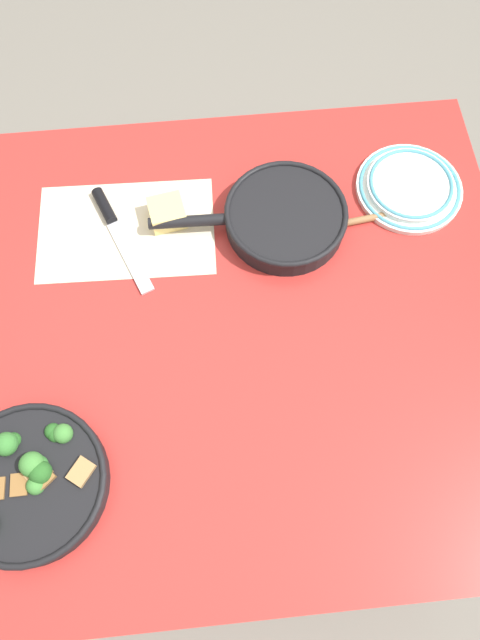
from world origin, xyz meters
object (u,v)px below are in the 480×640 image
(skillet_eggs, at_px, (284,217))
(cheese_block, at_px, (167,213))
(dinner_plate_stack, at_px, (410,186))
(skillet_broccoli, at_px, (25,482))
(grater_knife, at_px, (114,225))
(wooden_spoon, at_px, (347,222))

(skillet_eggs, height_order, cheese_block, skillet_eggs)
(cheese_block, relative_size, dinner_plate_stack, 0.36)
(skillet_broccoli, height_order, grater_knife, skillet_broccoli)
(skillet_broccoli, distance_m, grater_knife, 0.53)
(cheese_block, bearing_deg, dinner_plate_stack, 2.56)
(wooden_spoon, bearing_deg, skillet_broccoli, 29.00)
(wooden_spoon, bearing_deg, skillet_eggs, -13.12)
(skillet_broccoli, bearing_deg, wooden_spoon, -168.47)
(grater_knife, xyz_separation_m, dinner_plate_stack, (0.63, 0.03, 0.00))
(skillet_broccoli, relative_size, skillet_eggs, 0.99)
(skillet_broccoli, xyz_separation_m, wooden_spoon, (0.64, 0.47, -0.02))
(grater_knife, bearing_deg, dinner_plate_stack, 70.68)
(cheese_block, bearing_deg, wooden_spoon, -7.57)
(cheese_block, xyz_separation_m, dinner_plate_stack, (0.52, 0.02, -0.01))
(wooden_spoon, height_order, grater_knife, grater_knife)
(wooden_spoon, distance_m, cheese_block, 0.38)
(skillet_eggs, distance_m, cheese_block, 0.24)
(dinner_plate_stack, bearing_deg, grater_knife, -177.11)
(skillet_eggs, height_order, wooden_spoon, skillet_eggs)
(dinner_plate_stack, bearing_deg, wooden_spoon, -153.59)
(wooden_spoon, xyz_separation_m, grater_knife, (-0.49, 0.04, 0.00))
(skillet_eggs, bearing_deg, cheese_block, -7.00)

